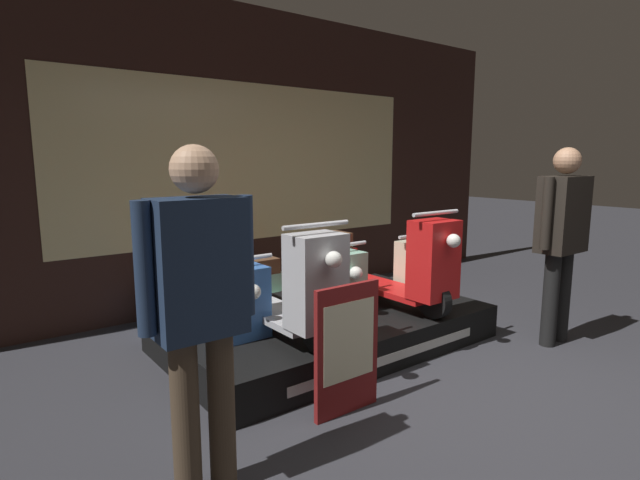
{
  "coord_description": "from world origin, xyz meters",
  "views": [
    {
      "loc": [
        -2.8,
        -1.75,
        1.6
      ],
      "look_at": [
        -0.09,
        1.8,
        0.87
      ],
      "focal_mm": 28.0,
      "sensor_mm": 36.0,
      "label": 1
    }
  ],
  "objects_px": {
    "scooter_backrow_0": "(206,310)",
    "person_left_browsing": "(199,298)",
    "scooter_display_left": "(269,285)",
    "scooter_display_right": "(381,265)",
    "person_right_browsing": "(562,229)",
    "scooter_backrow_1": "(300,292)",
    "scooter_backrow_2": "(373,278)",
    "price_sign_board": "(347,349)"
  },
  "relations": [
    {
      "from": "scooter_backrow_0",
      "to": "person_left_browsing",
      "type": "distance_m",
      "value": 1.97
    },
    {
      "from": "scooter_display_left",
      "to": "scooter_display_right",
      "type": "bearing_deg",
      "value": 0.0
    },
    {
      "from": "scooter_display_right",
      "to": "person_left_browsing",
      "type": "xyz_separation_m",
      "value": [
        -2.27,
        -1.15,
        0.34
      ]
    },
    {
      "from": "scooter_backrow_0",
      "to": "person_right_browsing",
      "type": "distance_m",
      "value": 3.08
    },
    {
      "from": "scooter_backrow_1",
      "to": "scooter_backrow_2",
      "type": "height_order",
      "value": "same"
    },
    {
      "from": "scooter_backrow_0",
      "to": "price_sign_board",
      "type": "distance_m",
      "value": 1.55
    },
    {
      "from": "scooter_display_left",
      "to": "scooter_display_right",
      "type": "height_order",
      "value": "same"
    },
    {
      "from": "scooter_display_left",
      "to": "price_sign_board",
      "type": "height_order",
      "value": "scooter_display_left"
    },
    {
      "from": "scooter_backrow_2",
      "to": "price_sign_board",
      "type": "distance_m",
      "value": 2.26
    },
    {
      "from": "scooter_backrow_1",
      "to": "price_sign_board",
      "type": "bearing_deg",
      "value": -114.93
    },
    {
      "from": "scooter_backrow_2",
      "to": "scooter_display_right",
      "type": "bearing_deg",
      "value": -127.83
    },
    {
      "from": "scooter_display_right",
      "to": "scooter_backrow_1",
      "type": "bearing_deg",
      "value": 134.12
    },
    {
      "from": "person_left_browsing",
      "to": "price_sign_board",
      "type": "relative_size",
      "value": 1.99
    },
    {
      "from": "scooter_display_left",
      "to": "person_right_browsing",
      "type": "bearing_deg",
      "value": -27.54
    },
    {
      "from": "scooter_display_right",
      "to": "person_left_browsing",
      "type": "distance_m",
      "value": 2.57
    },
    {
      "from": "scooter_display_right",
      "to": "price_sign_board",
      "type": "bearing_deg",
      "value": -141.76
    },
    {
      "from": "scooter_backrow_0",
      "to": "scooter_backrow_2",
      "type": "distance_m",
      "value": 1.91
    },
    {
      "from": "scooter_display_left",
      "to": "scooter_backrow_1",
      "type": "relative_size",
      "value": 1.0
    },
    {
      "from": "scooter_display_right",
      "to": "scooter_backrow_1",
      "type": "height_order",
      "value": "scooter_display_right"
    },
    {
      "from": "person_left_browsing",
      "to": "scooter_display_left",
      "type": "bearing_deg",
      "value": 47.07
    },
    {
      "from": "scooter_display_right",
      "to": "price_sign_board",
      "type": "height_order",
      "value": "scooter_display_right"
    },
    {
      "from": "scooter_display_left",
      "to": "price_sign_board",
      "type": "bearing_deg",
      "value": -91.96
    },
    {
      "from": "scooter_backrow_1",
      "to": "scooter_backrow_2",
      "type": "bearing_deg",
      "value": 0.0
    },
    {
      "from": "scooter_backrow_2",
      "to": "person_right_browsing",
      "type": "bearing_deg",
      "value": -71.48
    },
    {
      "from": "scooter_display_left",
      "to": "scooter_backrow_0",
      "type": "bearing_deg",
      "value": 117.18
    },
    {
      "from": "scooter_backrow_2",
      "to": "scooter_backrow_1",
      "type": "bearing_deg",
      "value": 180.0
    },
    {
      "from": "scooter_display_right",
      "to": "scooter_backrow_0",
      "type": "xyz_separation_m",
      "value": [
        -1.49,
        0.55,
        -0.29
      ]
    },
    {
      "from": "scooter_backrow_0",
      "to": "price_sign_board",
      "type": "xyz_separation_m",
      "value": [
        0.25,
        -1.53,
        0.08
      ]
    },
    {
      "from": "person_right_browsing",
      "to": "price_sign_board",
      "type": "bearing_deg",
      "value": 175.65
    },
    {
      "from": "scooter_display_right",
      "to": "person_left_browsing",
      "type": "bearing_deg",
      "value": -153.23
    },
    {
      "from": "scooter_backrow_0",
      "to": "scooter_backrow_2",
      "type": "xyz_separation_m",
      "value": [
        1.91,
        0.0,
        0.0
      ]
    },
    {
      "from": "scooter_backrow_2",
      "to": "price_sign_board",
      "type": "height_order",
      "value": "scooter_backrow_2"
    },
    {
      "from": "scooter_display_left",
      "to": "price_sign_board",
      "type": "relative_size",
      "value": 2.08
    },
    {
      "from": "scooter_display_right",
      "to": "price_sign_board",
      "type": "relative_size",
      "value": 2.08
    },
    {
      "from": "scooter_display_left",
      "to": "scooter_backrow_2",
      "type": "xyz_separation_m",
      "value": [
        1.63,
        0.55,
        -0.29
      ]
    },
    {
      "from": "scooter_backrow_0",
      "to": "scooter_display_right",
      "type": "bearing_deg",
      "value": -20.21
    },
    {
      "from": "scooter_backrow_2",
      "to": "scooter_display_left",
      "type": "bearing_deg",
      "value": -161.44
    },
    {
      "from": "scooter_backrow_2",
      "to": "person_left_browsing",
      "type": "height_order",
      "value": "person_left_browsing"
    },
    {
      "from": "scooter_backrow_1",
      "to": "scooter_display_right",
      "type": "bearing_deg",
      "value": -45.88
    },
    {
      "from": "scooter_display_right",
      "to": "person_right_browsing",
      "type": "bearing_deg",
      "value": -49.12
    },
    {
      "from": "person_left_browsing",
      "to": "person_right_browsing",
      "type": "height_order",
      "value": "person_right_browsing"
    },
    {
      "from": "scooter_backrow_0",
      "to": "scooter_backrow_2",
      "type": "bearing_deg",
      "value": 0.0
    }
  ]
}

